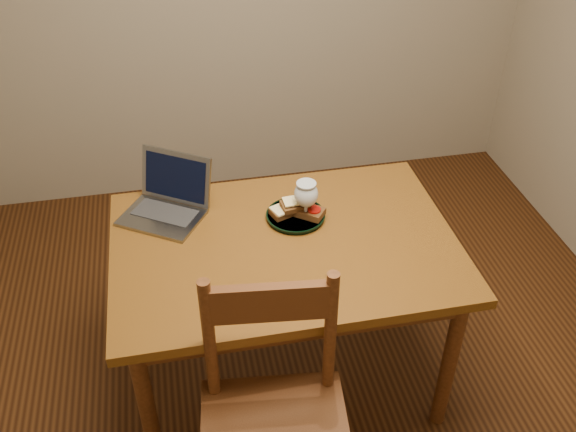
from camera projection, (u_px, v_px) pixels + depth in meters
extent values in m
cube|color=black|center=(311.00, 372.00, 2.87)|extent=(3.20, 3.20, 0.02)
cube|color=#47250B|center=(285.00, 246.00, 2.43)|extent=(1.30, 0.90, 0.04)
cylinder|color=#3B1F0C|center=(148.00, 412.00, 2.28)|extent=(0.06, 0.06, 0.70)
cylinder|color=#3B1F0C|center=(449.00, 362.00, 2.46)|extent=(0.06, 0.06, 0.70)
cylinder|color=#3B1F0C|center=(144.00, 275.00, 2.86)|extent=(0.06, 0.06, 0.70)
cylinder|color=#3B1F0C|center=(388.00, 242.00, 3.04)|extent=(0.06, 0.06, 0.70)
cube|color=#3B1F0C|center=(269.00, 303.00, 1.94)|extent=(0.38, 0.08, 0.14)
cylinder|color=black|center=(296.00, 216.00, 2.54)|extent=(0.24, 0.24, 0.02)
cube|color=slate|center=(161.00, 218.00, 2.53)|extent=(0.37, 0.34, 0.01)
cube|color=slate|center=(176.00, 177.00, 2.57)|extent=(0.29, 0.22, 0.21)
cube|color=black|center=(176.00, 177.00, 2.57)|extent=(0.25, 0.18, 0.17)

